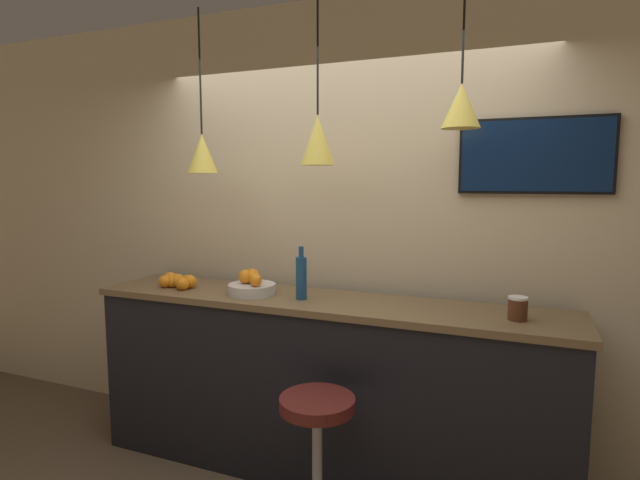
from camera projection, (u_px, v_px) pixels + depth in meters
name	position (u px, v px, depth m)	size (l,w,h in m)	color
back_wall	(342.00, 230.00, 3.24)	(8.00, 0.06, 2.90)	beige
service_counter	(320.00, 386.00, 2.99)	(2.86, 0.55, 1.08)	black
bar_stool	(317.00, 440.00, 2.44)	(0.38, 0.38, 0.72)	#B7B7BC
fruit_bowl	(252.00, 286.00, 3.05)	(0.29, 0.29, 0.15)	beige
orange_pile	(178.00, 281.00, 3.26)	(0.28, 0.21, 0.09)	orange
juice_bottle	(301.00, 277.00, 2.92)	(0.06, 0.06, 0.31)	navy
spread_jar	(518.00, 308.00, 2.48)	(0.10, 0.10, 0.12)	#562D19
pendant_lamp_left	(202.00, 153.00, 3.09)	(0.19, 0.19, 0.99)	black
pendant_lamp_middle	(318.00, 139.00, 2.79)	(0.19, 0.19, 0.95)	black
pendant_lamp_right	(461.00, 105.00, 2.48)	(0.20, 0.20, 0.77)	black
mounted_tv	(534.00, 156.00, 2.72)	(0.79, 0.04, 0.42)	black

